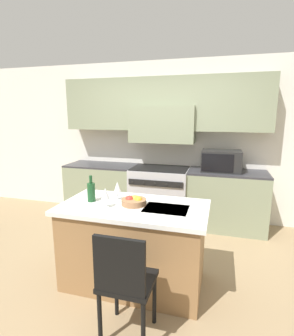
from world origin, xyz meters
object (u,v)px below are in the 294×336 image
at_px(microwave, 221,161).
at_px(wine_glass_far, 117,187).
at_px(range_stove, 160,195).
at_px(island_chair, 125,280).
at_px(wine_glass_near, 105,194).
at_px(fruit_bowl, 134,201).
at_px(wine_bottle, 91,192).

bearing_deg(microwave, wine_glass_far, -124.00).
bearing_deg(range_stove, island_chair, -83.27).
xyz_separation_m(microwave, island_chair, (-0.68, -2.48, -0.55)).
bearing_deg(wine_glass_near, fruit_bowl, 31.31).
xyz_separation_m(range_stove, microwave, (0.97, 0.02, 0.63)).
bearing_deg(fruit_bowl, range_stove, 93.78).
height_order(wine_glass_near, fruit_bowl, wine_glass_near).
distance_m(wine_bottle, wine_glass_near, 0.26).
relative_size(microwave, wine_bottle, 2.08).
bearing_deg(wine_glass_far, wine_bottle, -153.34).
xyz_separation_m(wine_glass_near, fruit_bowl, (0.25, 0.15, -0.10)).
bearing_deg(fruit_bowl, wine_glass_far, 154.86).
bearing_deg(fruit_bowl, wine_bottle, -177.50).
height_order(microwave, fruit_bowl, microwave).
xyz_separation_m(microwave, fruit_bowl, (-0.86, -1.71, -0.17)).
bearing_deg(microwave, wine_glass_near, -120.73).
bearing_deg(wine_bottle, microwave, 52.37).
bearing_deg(wine_bottle, wine_glass_far, 26.66).
height_order(microwave, wine_glass_near, microwave).
bearing_deg(wine_glass_near, microwave, 59.27).
height_order(range_stove, wine_glass_far, wine_glass_far).
bearing_deg(island_chair, wine_glass_far, 114.92).
distance_m(range_stove, wine_glass_near, 1.94).
bearing_deg(range_stove, wine_glass_far, -94.11).
distance_m(range_stove, island_chair, 2.48).
distance_m(wine_bottle, wine_glass_far, 0.28).
height_order(range_stove, wine_bottle, wine_bottle).
relative_size(microwave, wine_glass_near, 2.92).
height_order(microwave, wine_bottle, microwave).
xyz_separation_m(microwave, wine_glass_near, (-1.11, -1.87, -0.07)).
xyz_separation_m(range_stove, island_chair, (0.29, -2.46, 0.08)).
height_order(range_stove, fruit_bowl, fruit_bowl).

